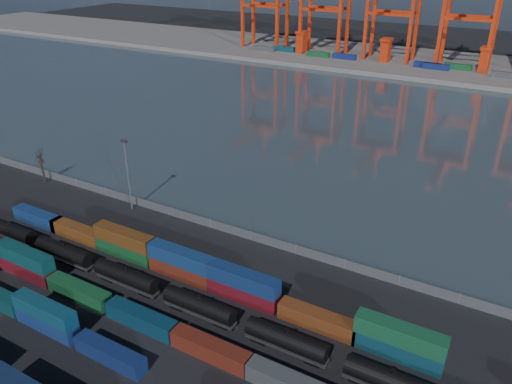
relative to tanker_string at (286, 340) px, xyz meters
The scene contains 12 objects.
ground 20.50m from the tanker_string, 168.28° to the right, with size 700.00×700.00×0.00m, color black.
harbor_water 102.84m from the tanker_string, 101.20° to the left, with size 700.00×700.00×0.00m, color #2C3840.
far_quay 206.83m from the tanker_string, 95.54° to the left, with size 700.00×70.00×2.00m, color #514F4C.
container_row_south 22.29m from the tanker_string, 140.14° to the right, with size 127.77×2.41×5.14m.
container_row_mid 25.45m from the tanker_string, 165.27° to the right, with size 142.09×2.58×5.49m.
container_row_north 12.72m from the tanker_string, 146.53° to the left, with size 128.67×2.64×5.62m.
tanker_string is the anchor object (origin of this frame).
waterfront_fence 31.13m from the tanker_string, 129.94° to the left, with size 160.12×0.12×2.20m.
bare_tree 81.91m from the tanker_string, 164.61° to the left, with size 2.33×2.42×8.89m.
yard_light_mast 55.03m from the tanker_string, 156.38° to the left, with size 1.60×0.40×16.60m.
quay_containers 193.81m from the tanker_string, 99.20° to the left, with size 172.58×10.99×2.60m.
straddle_carriers 197.23m from the tanker_string, 96.55° to the left, with size 140.00×7.00×11.10m.
Camera 1 is at (43.67, -45.97, 53.64)m, focal length 35.00 mm.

